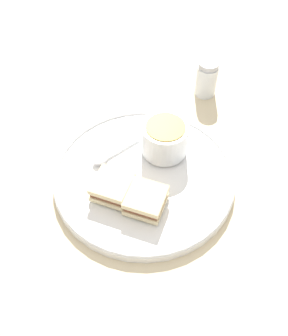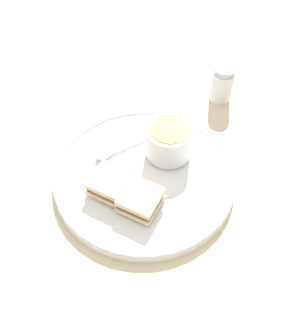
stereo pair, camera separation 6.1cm
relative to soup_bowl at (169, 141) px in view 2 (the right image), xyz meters
name	(u,v)px [view 2 (the right image)]	position (x,y,z in m)	size (l,w,h in m)	color
ground_plane	(144,180)	(0.05, -0.05, -0.05)	(2.40, 2.40, 0.00)	beige
plate	(144,177)	(0.05, -0.05, -0.04)	(0.35, 0.35, 0.02)	white
soup_bowl	(169,141)	(0.00, 0.00, 0.00)	(0.09, 0.09, 0.07)	white
spoon	(107,154)	(0.00, -0.12, -0.03)	(0.06, 0.11, 0.01)	silver
sandwich_half_near	(110,183)	(0.08, -0.12, -0.02)	(0.09, 0.09, 0.03)	beige
sandwich_half_far	(141,200)	(0.12, -0.07, -0.02)	(0.09, 0.09, 0.03)	beige
salt_shaker	(222,85)	(-0.17, 0.15, -0.01)	(0.05, 0.05, 0.09)	silver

